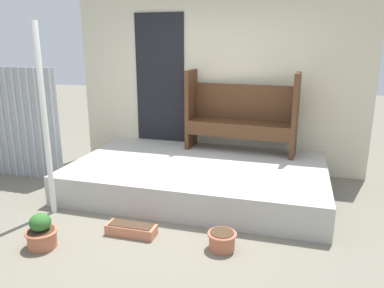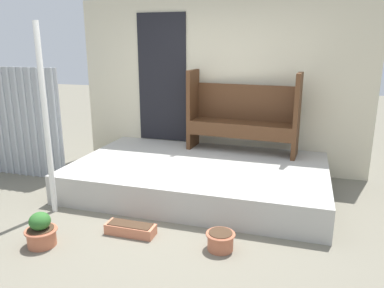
{
  "view_description": "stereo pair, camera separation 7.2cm",
  "coord_description": "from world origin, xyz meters",
  "px_view_note": "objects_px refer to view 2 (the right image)",
  "views": [
    {
      "loc": [
        1.31,
        -3.58,
        1.95
      ],
      "look_at": [
        0.18,
        0.36,
        0.83
      ],
      "focal_mm": 35.0,
      "sensor_mm": 36.0,
      "label": 1
    },
    {
      "loc": [
        1.38,
        -3.56,
        1.95
      ],
      "look_at": [
        0.18,
        0.36,
        0.83
      ],
      "focal_mm": 35.0,
      "sensor_mm": 36.0,
      "label": 2
    }
  ],
  "objects_px": {
    "bench": "(243,113)",
    "flower_pot_middle": "(220,240)",
    "support_post": "(46,122)",
    "planter_box_rect": "(131,229)",
    "flower_pot_left": "(41,231)"
  },
  "relations": [
    {
      "from": "bench",
      "to": "flower_pot_middle",
      "type": "bearing_deg",
      "value": -81.02
    },
    {
      "from": "support_post",
      "to": "bench",
      "type": "distance_m",
      "value": 2.7
    },
    {
      "from": "support_post",
      "to": "planter_box_rect",
      "type": "xyz_separation_m",
      "value": [
        1.12,
        -0.25,
        -1.03
      ]
    },
    {
      "from": "support_post",
      "to": "flower_pot_left",
      "type": "relative_size",
      "value": 6.2
    },
    {
      "from": "support_post",
      "to": "flower_pot_left",
      "type": "bearing_deg",
      "value": -62.07
    },
    {
      "from": "support_post",
      "to": "planter_box_rect",
      "type": "relative_size",
      "value": 4.12
    },
    {
      "from": "flower_pot_left",
      "to": "planter_box_rect",
      "type": "height_order",
      "value": "flower_pot_left"
    },
    {
      "from": "flower_pot_left",
      "to": "flower_pot_middle",
      "type": "distance_m",
      "value": 1.76
    },
    {
      "from": "flower_pot_left",
      "to": "flower_pot_middle",
      "type": "relative_size",
      "value": 1.21
    },
    {
      "from": "bench",
      "to": "planter_box_rect",
      "type": "distance_m",
      "value": 2.46
    },
    {
      "from": "flower_pot_middle",
      "to": "support_post",
      "type": "bearing_deg",
      "value": 172.64
    },
    {
      "from": "flower_pot_middle",
      "to": "planter_box_rect",
      "type": "relative_size",
      "value": 0.55
    },
    {
      "from": "bench",
      "to": "flower_pot_middle",
      "type": "height_order",
      "value": "bench"
    },
    {
      "from": "flower_pot_left",
      "to": "flower_pot_middle",
      "type": "height_order",
      "value": "flower_pot_left"
    },
    {
      "from": "support_post",
      "to": "bench",
      "type": "bearing_deg",
      "value": 44.81
    }
  ]
}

